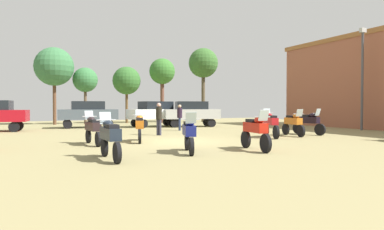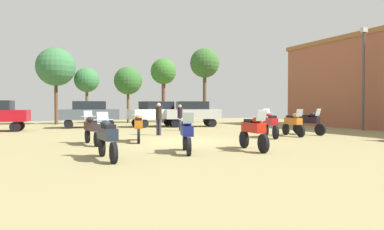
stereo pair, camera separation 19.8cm
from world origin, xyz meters
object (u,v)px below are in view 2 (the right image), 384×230
at_px(motorcycle_11, 270,123).
at_px(tree_3, 205,64).
at_px(car_2, 89,112).
at_px(car_4, 157,112).
at_px(motorcycle_5, 254,130).
at_px(car_1, 192,112).
at_px(motorcycle_10, 139,126).
at_px(motorcycle_2, 107,136).
at_px(lamp_post, 363,73).
at_px(motorcycle_3, 309,122).
at_px(tree_6, 128,81).
at_px(tree_4, 163,72).
at_px(person_1, 159,116).
at_px(person_2, 180,115).
at_px(motorcycle_4, 293,123).
at_px(motorcycle_7, 187,133).
at_px(tree_5, 56,67).
at_px(tree_1, 87,80).
at_px(motorcycle_9, 92,128).

relative_size(motorcycle_11, tree_3, 0.28).
distance_m(car_2, car_4, 5.16).
bearing_deg(motorcycle_5, car_1, -97.92).
bearing_deg(car_4, motorcycle_10, 146.50).
distance_m(motorcycle_2, lamp_post, 19.28).
distance_m(motorcycle_3, tree_6, 19.17).
distance_m(car_2, tree_4, 10.00).
distance_m(motorcycle_2, person_1, 8.90).
xyz_separation_m(person_1, person_2, (2.52, 3.03, -0.05)).
height_order(motorcycle_2, car_4, car_4).
bearing_deg(motorcycle_11, motorcycle_4, 27.23).
relative_size(motorcycle_7, tree_4, 0.32).
bearing_deg(tree_5, person_2, -57.91).
height_order(person_1, tree_1, tree_1).
height_order(motorcycle_5, car_4, car_4).
height_order(motorcycle_10, person_2, person_2).
bearing_deg(motorcycle_2, person_2, 55.84).
bearing_deg(motorcycle_5, tree_4, -93.30).
relative_size(motorcycle_9, person_2, 1.28).
relative_size(person_2, tree_1, 0.34).
bearing_deg(motorcycle_11, car_1, 106.16).
distance_m(motorcycle_9, tree_3, 22.57).
height_order(motorcycle_3, car_4, car_4).
xyz_separation_m(motorcycle_7, person_2, (3.99, 10.42, 0.31)).
distance_m(motorcycle_3, person_1, 8.58).
height_order(tree_4, lamp_post, lamp_post).
height_order(motorcycle_7, lamp_post, lamp_post).
relative_size(motorcycle_4, tree_3, 0.28).
distance_m(motorcycle_3, car_2, 15.90).
relative_size(motorcycle_4, motorcycle_7, 1.07).
bearing_deg(motorcycle_3, person_2, -60.25).
distance_m(person_1, tree_1, 15.06).
relative_size(car_1, person_2, 2.64).
bearing_deg(motorcycle_2, motorcycle_9, 85.86).
distance_m(motorcycle_2, motorcycle_10, 5.37).
bearing_deg(motorcycle_9, person_1, 33.42).
distance_m(person_2, tree_3, 13.80).
relative_size(tree_3, tree_5, 1.12).
height_order(motorcycle_4, motorcycle_11, motorcycle_11).
distance_m(person_2, lamp_post, 12.63).
bearing_deg(tree_4, motorcycle_5, -100.78).
xyz_separation_m(motorcycle_10, person_1, (1.97, 2.95, 0.35)).
bearing_deg(motorcycle_10, tree_5, 114.16).
bearing_deg(motorcycle_10, car_2, 108.66).
bearing_deg(person_1, motorcycle_7, 134.64).
relative_size(motorcycle_9, person_1, 1.22).
height_order(motorcycle_11, car_1, car_1).
bearing_deg(tree_5, tree_3, -2.88).
bearing_deg(motorcycle_7, car_2, -68.03).
distance_m(motorcycle_9, lamp_post, 18.25).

